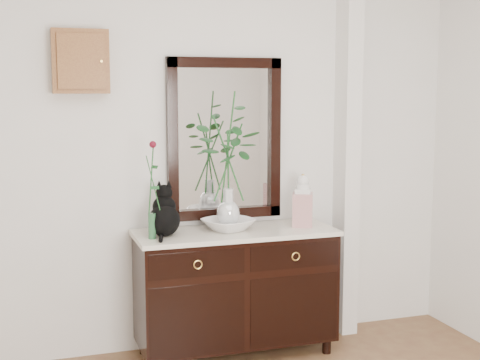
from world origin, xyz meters
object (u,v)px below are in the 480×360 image
object	(u,v)px
sideboard	(235,285)
ginger_jar	(303,200)
cat	(164,210)
lotus_bowl	(228,225)

from	to	relation	value
sideboard	ginger_jar	xyz separation A→B (m)	(0.48, -0.01, 0.56)
sideboard	cat	distance (m)	0.72
cat	lotus_bowl	xyz separation A→B (m)	(0.43, 0.02, -0.12)
sideboard	cat	xyz separation A→B (m)	(-0.48, -0.00, 0.54)
sideboard	lotus_bowl	world-z (taller)	lotus_bowl
cat	lotus_bowl	distance (m)	0.45
lotus_bowl	ginger_jar	xyz separation A→B (m)	(0.52, -0.02, 0.14)
sideboard	ginger_jar	world-z (taller)	ginger_jar
lotus_bowl	sideboard	bearing A→B (deg)	-19.29
sideboard	ginger_jar	bearing A→B (deg)	-0.90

